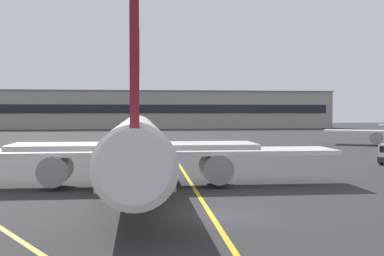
# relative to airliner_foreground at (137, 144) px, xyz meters

# --- Properties ---
(ground_plane) EXTENTS (400.00, 400.00, 0.00)m
(ground_plane) POSITION_rel_airliner_foreground_xyz_m (4.86, -11.24, -3.37)
(ground_plane) COLOR #2D2D30
(taxiway_centreline) EXTENTS (5.06, 179.94, 0.01)m
(taxiway_centreline) POSITION_rel_airliner_foreground_xyz_m (4.86, 18.76, -3.37)
(taxiway_centreline) COLOR yellow
(taxiway_centreline) RESTS_ON ground
(airliner_foreground) EXTENTS (32.07, 41.45, 11.65)m
(airliner_foreground) POSITION_rel_airliner_foreground_xyz_m (0.00, 0.00, 0.00)
(airliner_foreground) COLOR white
(airliner_foreground) RESTS_ON ground
(safety_cone_by_nose_gear) EXTENTS (0.44, 0.44, 0.55)m
(safety_cone_by_nose_gear) POSITION_rel_airliner_foreground_xyz_m (0.07, 15.69, -3.11)
(safety_cone_by_nose_gear) COLOR orange
(safety_cone_by_nose_gear) RESTS_ON ground
(terminal_building) EXTENTS (115.73, 12.40, 12.46)m
(terminal_building) POSITION_rel_airliner_foreground_xyz_m (8.87, 125.63, 2.87)
(terminal_building) COLOR #9E998E
(terminal_building) RESTS_ON ground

